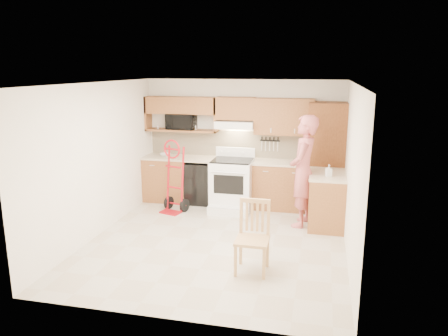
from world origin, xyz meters
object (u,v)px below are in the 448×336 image
(microwave, at_px, (181,121))
(range, at_px, (231,180))
(dining_chair, at_px, (252,238))
(person, at_px, (303,171))
(hand_truck, at_px, (173,180))

(microwave, distance_m, range, 1.63)
(microwave, bearing_deg, dining_chair, -56.83)
(microwave, relative_size, person, 0.30)
(microwave, height_order, dining_chair, microwave)
(range, height_order, hand_truck, hand_truck)
(range, xyz_separation_m, person, (1.38, -0.57, 0.39))
(hand_truck, xyz_separation_m, dining_chair, (1.89, -2.15, -0.15))
(range, distance_m, hand_truck, 1.14)
(microwave, xyz_separation_m, person, (2.53, -1.01, -0.68))
(dining_chair, bearing_deg, hand_truck, 131.14)
(person, bearing_deg, range, -102.75)
(microwave, xyz_separation_m, range, (1.14, -0.44, -1.07))
(range, bearing_deg, dining_chair, -72.08)
(hand_truck, bearing_deg, dining_chair, -32.17)
(range, bearing_deg, hand_truck, -159.53)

